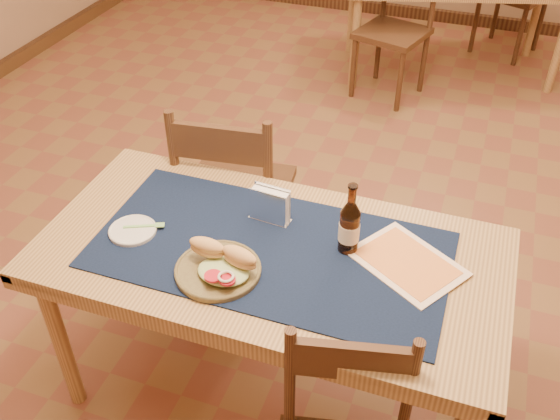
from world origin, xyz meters
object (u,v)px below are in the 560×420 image
(sandwich_plate, at_px, (220,266))
(main_table, at_px, (270,268))
(napkin_holder, at_px, (270,206))
(chair_main_far, at_px, (234,193))
(beer_bottle, at_px, (349,227))

(sandwich_plate, bearing_deg, main_table, 55.77)
(main_table, bearing_deg, sandwich_plate, -124.23)
(sandwich_plate, height_order, napkin_holder, napkin_holder)
(main_table, height_order, chair_main_far, chair_main_far)
(chair_main_far, xyz_separation_m, napkin_holder, (0.32, -0.40, 0.30))
(napkin_holder, bearing_deg, beer_bottle, -11.64)
(beer_bottle, distance_m, napkin_holder, 0.31)
(chair_main_far, distance_m, sandwich_plate, 0.81)
(chair_main_far, bearing_deg, napkin_holder, -51.47)
(main_table, bearing_deg, beer_bottle, 19.48)
(sandwich_plate, height_order, beer_bottle, beer_bottle)
(sandwich_plate, distance_m, beer_bottle, 0.44)
(sandwich_plate, distance_m, napkin_holder, 0.32)
(beer_bottle, bearing_deg, main_table, -160.52)
(chair_main_far, xyz_separation_m, sandwich_plate, (0.26, -0.72, 0.27))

